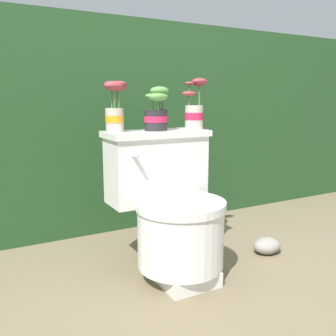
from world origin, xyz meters
The scene contains 7 objects.
ground_plane centered at (0.00, 0.00, 0.00)m, with size 12.00×12.00×0.00m, color #75664C.
hedge_backdrop centered at (0.00, 1.06, 0.66)m, with size 4.38×0.70×1.31m.
toilet centered at (0.07, 0.06, 0.32)m, with size 0.51×0.56×0.67m.
potted_plant_left centered at (-0.14, 0.21, 0.80)m, with size 0.12×0.11×0.23m.
potted_plant_midleft centered at (0.07, 0.20, 0.76)m, with size 0.13×0.14×0.21m.
potted_plant_middle centered at (0.27, 0.18, 0.77)m, with size 0.15×0.09×0.26m.
garden_stone centered at (0.63, -0.02, 0.04)m, with size 0.16×0.13×0.09m.
Camera 1 is at (-0.76, -1.45, 0.83)m, focal length 40.00 mm.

